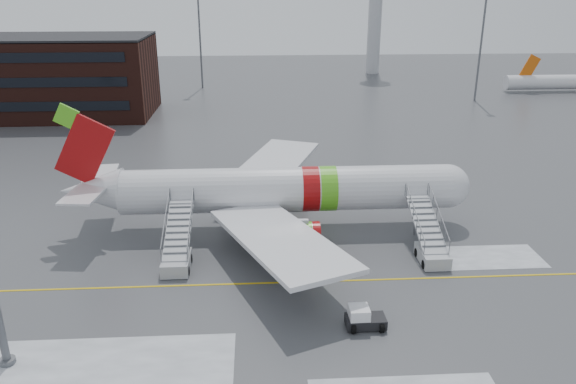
{
  "coord_description": "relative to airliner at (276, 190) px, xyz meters",
  "views": [
    {
      "loc": [
        2.48,
        -36.16,
        20.2
      ],
      "look_at": [
        5.03,
        6.74,
        4.0
      ],
      "focal_mm": 35.0,
      "sensor_mm": 36.0,
      "label": 1
    }
  ],
  "objects": [
    {
      "name": "airstair_fwd",
      "position": [
        11.69,
        -6.54,
        -2.35
      ],
      "size": [
        2.05,
        7.7,
        3.48
      ],
      "color": "#B1B4B9",
      "rests_on": "ground"
    },
    {
      "name": "airstair_aft",
      "position": [
        -7.68,
        -6.54,
        -2.35
      ],
      "size": [
        2.05,
        7.7,
        3.48
      ],
      "color": "#A6A9AD",
      "rests_on": "ground"
    },
    {
      "name": "light_mast_far_n",
      "position": [
        -12.08,
        69.26,
        10.42
      ],
      "size": [
        1.2,
        1.2,
        24.25
      ],
      "color": "#595B60",
      "rests_on": "ground"
    },
    {
      "name": "airliner",
      "position": [
        0.0,
        0.0,
        0.0
      ],
      "size": [
        35.03,
        32.97,
        11.18
      ],
      "color": "silver",
      "rests_on": "ground"
    },
    {
      "name": "light_mast_far_ne",
      "position": [
        37.92,
        53.26,
        10.42
      ],
      "size": [
        1.2,
        1.2,
        24.25
      ],
      "color": "#595B60",
      "rests_on": "ground"
    },
    {
      "name": "ground",
      "position": [
        -4.08,
        -8.74,
        -3.42
      ],
      "size": [
        260.0,
        260.0,
        0.0
      ],
      "primitive_type": "plane",
      "color": "#494C4F",
      "rests_on": "ground"
    },
    {
      "name": "pushback_tug",
      "position": [
        4.82,
        -15.5,
        -2.79
      ],
      "size": [
        2.49,
        1.88,
        1.41
      ],
      "color": "black",
      "rests_on": "ground"
    }
  ]
}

